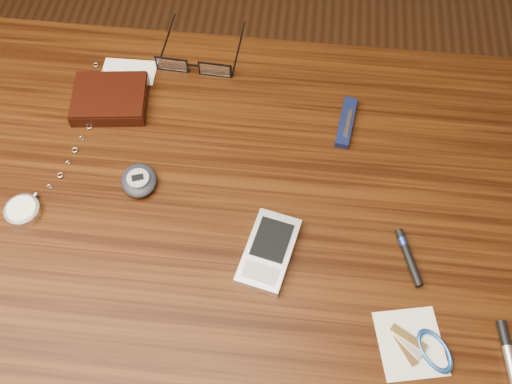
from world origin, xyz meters
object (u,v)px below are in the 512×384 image
pocket_knife (346,122)px  silver_pen (512,371)px  eyeglasses (194,64)px  pocket_watch (26,205)px  desk (214,239)px  pedometer (139,180)px  pda_phone (269,251)px  wallet_and_card (110,98)px  notepad_keys (423,347)px

pocket_knife → silver_pen: (0.22, -0.36, -0.00)m
eyeglasses → pocket_watch: eyeglasses is taller
desk → pedometer: (-0.11, 0.03, 0.11)m
desk → pocket_watch: 0.29m
pocket_watch → pda_phone: pda_phone is taller
desk → eyeglasses: (-0.06, 0.26, 0.12)m
desk → eyeglasses: size_ratio=7.10×
eyeglasses → pocket_watch: (-0.20, -0.29, -0.01)m
eyeglasses → pda_phone: (0.16, -0.33, -0.00)m
desk → eyeglasses: 0.30m
eyeglasses → pda_phone: size_ratio=1.12×
silver_pen → pedometer: bearing=156.9°
desk → pda_phone: bearing=-34.0°
pda_phone → pocket_watch: bearing=174.4°
desk → pda_phone: (0.09, -0.06, 0.11)m
eyeglasses → pedometer: eyeglasses is taller
wallet_and_card → silver_pen: (0.60, -0.37, -0.01)m
pda_phone → notepad_keys: (0.21, -0.11, -0.01)m
pocket_watch → notepad_keys: pocket_watch is taller
desk → pocket_knife: (0.19, 0.17, 0.11)m
pda_phone → pocket_knife: (0.10, 0.24, -0.00)m
pda_phone → notepad_keys: 0.23m
pedometer → silver_pen: bearing=-23.1°
pocket_watch → notepad_keys: (0.56, -0.14, -0.00)m
pocket_watch → eyeglasses: bearing=55.8°
pedometer → pocket_knife: 0.34m
wallet_and_card → notepad_keys: size_ratio=1.37×
silver_pen → pda_phone: bearing=157.9°
wallet_and_card → eyeglasses: size_ratio=1.09×
silver_pen → pocket_knife: bearing=120.5°
pocket_watch → pedometer: 0.16m
pocket_knife → desk: bearing=-138.0°
eyeglasses → silver_pen: 0.66m
eyeglasses → pocket_knife: eyeglasses is taller
pocket_knife → pedometer: bearing=-154.4°
pedometer → pda_phone: bearing=-24.6°
notepad_keys → silver_pen: 0.11m
pocket_watch → pedometer: pedometer is taller
desk → pedometer: bearing=164.9°
wallet_and_card → silver_pen: size_ratio=1.03×
desk → pda_phone: pda_phone is taller
wallet_and_card → pocket_knife: size_ratio=1.58×
pda_phone → pocket_knife: pda_phone is taller
pocket_watch → pocket_knife: bearing=23.9°
pda_phone → pedometer: pedometer is taller
eyeglasses → pda_phone: 0.36m
desk → silver_pen: silver_pen is taller
wallet_and_card → eyeglasses: (0.12, 0.09, 0.00)m
silver_pen → desk: bearing=155.0°
pedometer → silver_pen: size_ratio=0.49×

